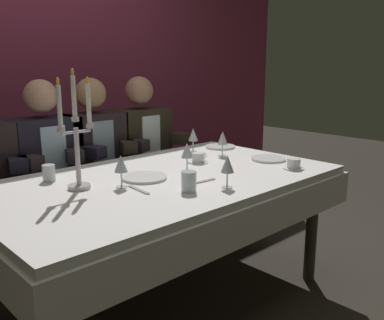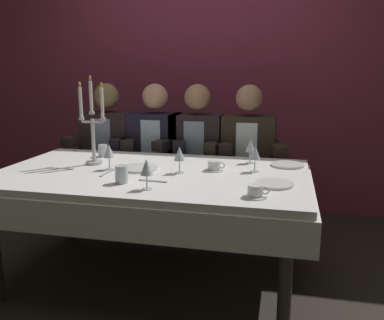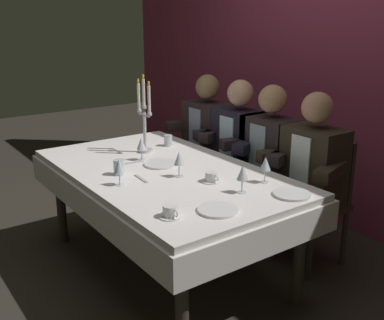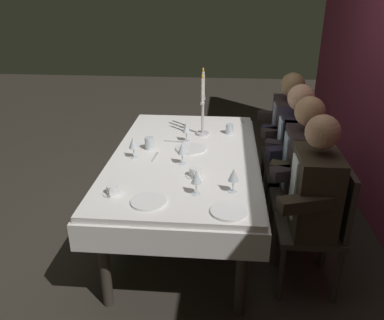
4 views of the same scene
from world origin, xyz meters
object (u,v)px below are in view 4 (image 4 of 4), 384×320
object	(u,v)px
seated_diner_1	(296,146)
seated_diner_2	(304,164)
wine_glass_2	(234,175)
wine_glass_1	(196,178)
wine_glass_4	(133,143)
water_tumbler_0	(149,143)
wine_glass_3	(182,149)
dining_table	(185,168)
coffee_cup_0	(113,190)
seated_diner_0	(289,128)
dinner_plate_2	(229,211)
candelabra	(203,108)
wine_glass_0	(186,128)
dinner_plate_1	(191,149)
coffee_cup_1	(195,173)
water_tumbler_1	(229,129)
dinner_plate_0	(149,201)
seated_diner_3	(315,191)

from	to	relation	value
seated_diner_1	seated_diner_2	world-z (taller)	same
wine_glass_2	seated_diner_2	size ratio (longest dim) A/B	0.13
wine_glass_1	wine_glass_4	world-z (taller)	same
water_tumbler_0	seated_diner_1	bearing A→B (deg)	98.46
wine_glass_3	seated_diner_2	bearing A→B (deg)	94.98
dining_table	wine_glass_4	world-z (taller)	wine_glass_4
wine_glass_1	wine_glass_3	size ratio (longest dim) A/B	1.00
coffee_cup_0	seated_diner_0	bearing A→B (deg)	136.56
wine_glass_4	dinner_plate_2	bearing A→B (deg)	44.69
dinner_plate_2	coffee_cup_0	distance (m)	0.74
dining_table	candelabra	world-z (taller)	candelabra
wine_glass_0	candelabra	bearing A→B (deg)	142.81
dinner_plate_2	wine_glass_4	world-z (taller)	wine_glass_4
candelabra	dinner_plate_1	xyz separation A→B (m)	(0.34, -0.07, -0.23)
wine_glass_0	coffee_cup_0	distance (m)	1.01
coffee_cup_0	coffee_cup_1	world-z (taller)	same
wine_glass_4	water_tumbler_1	bearing A→B (deg)	128.81
dining_table	dinner_plate_1	size ratio (longest dim) A/B	8.13
wine_glass_0	coffee_cup_0	bearing A→B (deg)	-21.63
candelabra	seated_diner_1	distance (m)	0.83
dinner_plate_0	seated_diner_2	distance (m)	1.21
wine_glass_0	seated_diner_3	distance (m)	1.20
dinner_plate_2	wine_glass_1	world-z (taller)	wine_glass_1
dinner_plate_2	seated_diner_0	size ratio (longest dim) A/B	0.17
dining_table	seated_diner_3	size ratio (longest dim) A/B	1.56
wine_glass_4	wine_glass_2	bearing A→B (deg)	57.33
dinner_plate_0	dinner_plate_1	xyz separation A→B (m)	(-0.84, 0.18, 0.00)
seated_diner_3	water_tumbler_1	bearing A→B (deg)	-151.28
dinner_plate_1	dinner_plate_2	distance (m)	0.96
wine_glass_4	water_tumbler_1	distance (m)	0.93
water_tumbler_0	seated_diner_0	size ratio (longest dim) A/B	0.08
dinner_plate_2	coffee_cup_0	xyz separation A→B (m)	(-0.15, -0.72, 0.02)
coffee_cup_1	seated_diner_2	size ratio (longest dim) A/B	0.11
wine_glass_1	seated_diner_1	bearing A→B (deg)	139.29
dinner_plate_0	seated_diner_1	bearing A→B (deg)	134.17
wine_glass_4	coffee_cup_1	world-z (taller)	wine_glass_4
seated_diner_0	dining_table	bearing A→B (deg)	-52.66
wine_glass_1	wine_glass_3	xyz separation A→B (m)	(-0.44, -0.13, 0.00)
dinner_plate_1	wine_glass_0	bearing A→B (deg)	-164.24
dinner_plate_0	wine_glass_2	bearing A→B (deg)	109.16
seated_diner_0	wine_glass_1	bearing A→B (deg)	-30.07
dinner_plate_2	water_tumbler_1	xyz separation A→B (m)	(-1.30, 0.01, 0.04)
dinner_plate_0	coffee_cup_0	size ratio (longest dim) A/B	1.65
candelabra	wine_glass_1	xyz separation A→B (m)	(1.06, 0.02, -0.12)
wine_glass_2	wine_glass_4	size ratio (longest dim) A/B	1.00
wine_glass_0	wine_glass_4	distance (m)	0.52
seated_diner_1	water_tumbler_1	bearing A→B (deg)	-112.75
coffee_cup_0	seated_diner_2	size ratio (longest dim) A/B	0.11
wine_glass_2	seated_diner_2	bearing A→B (deg)	131.95
dinner_plate_2	seated_diner_1	xyz separation A→B (m)	(-1.07, 0.55, -0.01)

